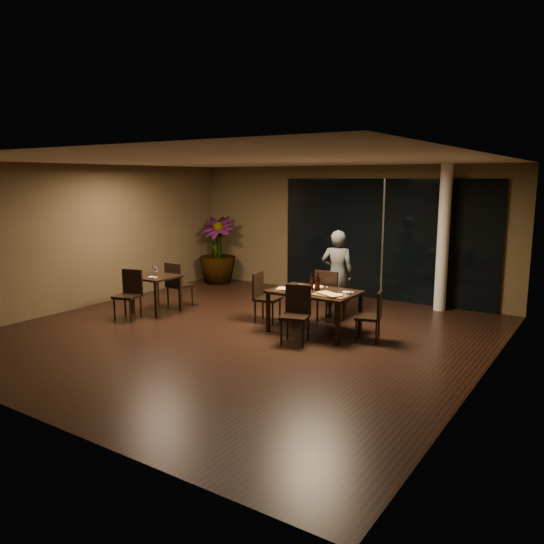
{
  "coord_description": "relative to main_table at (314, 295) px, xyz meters",
  "views": [
    {
      "loc": [
        5.42,
        -7.23,
        2.7
      ],
      "look_at": [
        0.26,
        0.56,
        1.05
      ],
      "focal_mm": 35.0,
      "sensor_mm": 36.0,
      "label": 1
    }
  ],
  "objects": [
    {
      "name": "ceiling",
      "position": [
        -1.0,
        -0.8,
        2.34
      ],
      "size": [
        8.0,
        8.0,
        0.04
      ],
      "primitive_type": "cube",
      "color": "white",
      "rests_on": "wall_back"
    },
    {
      "name": "pizza_board_right",
      "position": [
        0.41,
        -0.22,
        0.08
      ],
      "size": [
        0.63,
        0.34,
        0.01
      ],
      "primitive_type": "cube",
      "rotation": [
        0.0,
        0.0,
        -0.07
      ],
      "color": "#4E3019",
      "rests_on": "main_table"
    },
    {
      "name": "chair_side_far",
      "position": [
        -3.33,
        0.03,
        -0.14
      ],
      "size": [
        0.46,
        0.46,
        0.96
      ],
      "rotation": [
        0.0,
        0.0,
        3.11
      ],
      "color": "black",
      "rests_on": "ground"
    },
    {
      "name": "window_panel",
      "position": [
        0.0,
        3.16,
        0.67
      ],
      "size": [
        5.0,
        0.06,
        2.7
      ],
      "primitive_type": "cube",
      "color": "black",
      "rests_on": "ground"
    },
    {
      "name": "wall_left",
      "position": [
        -5.05,
        -0.8,
        0.82
      ],
      "size": [
        0.1,
        8.0,
        3.0
      ],
      "primitive_type": "cube",
      "color": "#4E4129",
      "rests_on": "ground"
    },
    {
      "name": "main_table",
      "position": [
        0.0,
        0.0,
        0.0
      ],
      "size": [
        1.5,
        1.0,
        0.75
      ],
      "color": "black",
      "rests_on": "ground"
    },
    {
      "name": "napkin_near",
      "position": [
        0.53,
        -0.06,
        0.08
      ],
      "size": [
        0.21,
        0.17,
        0.01
      ],
      "primitive_type": "cube",
      "rotation": [
        0.0,
        0.0,
        0.43
      ],
      "color": "silver",
      "rests_on": "main_table"
    },
    {
      "name": "napkin_far",
      "position": [
        0.56,
        0.18,
        0.08
      ],
      "size": [
        0.2,
        0.14,
        0.01
      ],
      "primitive_type": "cube",
      "rotation": [
        0.0,
        0.0,
        0.21
      ],
      "color": "white",
      "rests_on": "main_table"
    },
    {
      "name": "wine_glass_a",
      "position": [
        -3.48,
        -0.47,
        0.17
      ],
      "size": [
        0.08,
        0.08,
        0.19
      ],
      "primitive_type": null,
      "color": "white",
      "rests_on": "side_table"
    },
    {
      "name": "bottle_c",
      "position": [
        0.02,
        0.09,
        0.24
      ],
      "size": [
        0.07,
        0.07,
        0.32
      ],
      "primitive_type": null,
      "color": "black",
      "rests_on": "main_table"
    },
    {
      "name": "chair_side_near",
      "position": [
        -3.48,
        -1.14,
        -0.14
      ],
      "size": [
        0.54,
        0.54,
        0.95
      ],
      "rotation": [
        0.0,
        0.0,
        0.26
      ],
      "color": "black",
      "rests_on": "ground"
    },
    {
      "name": "bottle_b",
      "position": [
        0.02,
        0.03,
        0.21
      ],
      "size": [
        0.06,
        0.06,
        0.27
      ],
      "primitive_type": null,
      "color": "black",
      "rests_on": "main_table"
    },
    {
      "name": "bottle_a",
      "position": [
        -0.08,
        0.03,
        0.22
      ],
      "size": [
        0.07,
        0.07,
        0.3
      ],
      "primitive_type": null,
      "color": "black",
      "rests_on": "main_table"
    },
    {
      "name": "side_napkin",
      "position": [
        -3.32,
        -0.67,
        0.08
      ],
      "size": [
        0.19,
        0.13,
        0.01
      ],
      "primitive_type": "cube",
      "rotation": [
        0.0,
        0.0,
        0.12
      ],
      "color": "white",
      "rests_on": "side_table"
    },
    {
      "name": "wine_glass_b",
      "position": [
        -3.3,
        -0.58,
        0.17
      ],
      "size": [
        0.08,
        0.08,
        0.18
      ],
      "primitive_type": null,
      "color": "white",
      "rests_on": "side_table"
    },
    {
      "name": "wall_right",
      "position": [
        3.05,
        -0.8,
        0.82
      ],
      "size": [
        0.1,
        8.0,
        3.0
      ],
      "primitive_type": "cube",
      "color": "#4E4129",
      "rests_on": "ground"
    },
    {
      "name": "column",
      "position": [
        1.4,
        2.85,
        0.82
      ],
      "size": [
        0.24,
        0.24,
        3.0
      ],
      "primitive_type": "cylinder",
      "color": "white",
      "rests_on": "ground"
    },
    {
      "name": "chair_main_far",
      "position": [
        -0.08,
        0.73,
        -0.11
      ],
      "size": [
        0.47,
        0.47,
        1.01
      ],
      "rotation": [
        0.0,
        0.0,
        3.16
      ],
      "color": "black",
      "rests_on": "ground"
    },
    {
      "name": "ground",
      "position": [
        -1.0,
        -0.8,
        -0.68
      ],
      "size": [
        8.0,
        8.0,
        0.0
      ],
      "primitive_type": "plane",
      "color": "black",
      "rests_on": "ground"
    },
    {
      "name": "oblong_pizza_left",
      "position": [
        -0.35,
        -0.22,
        0.1
      ],
      "size": [
        0.52,
        0.36,
        0.02
      ],
      "primitive_type": null,
      "rotation": [
        0.0,
        0.0,
        0.33
      ],
      "color": "maroon",
      "rests_on": "pizza_board_left"
    },
    {
      "name": "chair_main_right",
      "position": [
        1.09,
        0.04,
        -0.19
      ],
      "size": [
        0.49,
        0.49,
        0.87
      ],
      "rotation": [
        0.0,
        0.0,
        -1.31
      ],
      "color": "black",
      "rests_on": "ground"
    },
    {
      "name": "tumbler_right",
      "position": [
        0.18,
        0.08,
        0.12
      ],
      "size": [
        0.08,
        0.08,
        0.09
      ],
      "primitive_type": "cylinder",
      "color": "white",
      "rests_on": "main_table"
    },
    {
      "name": "chair_main_left",
      "position": [
        -1.15,
        0.09,
        -0.15
      ],
      "size": [
        0.51,
        0.51,
        0.95
      ],
      "rotation": [
        0.0,
        0.0,
        1.75
      ],
      "color": "black",
      "rests_on": "ground"
    },
    {
      "name": "chair_main_near",
      "position": [
        0.03,
        -0.67,
        -0.14
      ],
      "size": [
        0.54,
        0.54,
        0.95
      ],
      "rotation": [
        0.0,
        0.0,
        0.27
      ],
      "color": "black",
      "rests_on": "ground"
    },
    {
      "name": "tumbler_left",
      "position": [
        -0.3,
        0.07,
        0.12
      ],
      "size": [
        0.08,
        0.08,
        0.09
      ],
      "primitive_type": "cylinder",
      "color": "white",
      "rests_on": "main_table"
    },
    {
      "name": "wall_back",
      "position": [
        -1.0,
        3.25,
        0.82
      ],
      "size": [
        8.0,
        0.1,
        3.0
      ],
      "primitive_type": "cube",
      "color": "#4E4129",
      "rests_on": "ground"
    },
    {
      "name": "pizza_board_left",
      "position": [
        -0.35,
        -0.22,
        0.08
      ],
      "size": [
        0.62,
        0.5,
        0.01
      ],
      "primitive_type": "cube",
      "rotation": [
        0.0,
        0.0,
        0.46
      ],
      "color": "#422C15",
      "rests_on": "main_table"
    },
    {
      "name": "potted_plant",
      "position": [
        -4.33,
        2.6,
        0.19
      ],
      "size": [
        1.11,
        1.11,
        1.73
      ],
      "primitive_type": "imported",
      "rotation": [
        0.0,
        0.0,
        0.2
      ],
      "color": "#1F4B19",
      "rests_on": "ground"
    },
    {
      "name": "diner",
      "position": [
        -0.14,
        1.17,
        0.19
      ],
      "size": [
        0.67,
        0.54,
        1.72
      ],
      "primitive_type": "imported",
      "rotation": [
        0.0,
        0.0,
        3.44
      ],
      "color": "#313336",
      "rests_on": "ground"
    },
    {
      "name": "oblong_pizza_right",
      "position": [
        0.41,
        -0.22,
        0.1
      ],
      "size": [
        0.49,
        0.38,
        0.02
      ],
      "primitive_type": null,
      "rotation": [
        0.0,
        0.0,
        -0.45
      ],
      "color": "maroon",
      "rests_on": "pizza_board_right"
    },
    {
      "name": "round_pizza",
      "position": [
        -0.13,
        0.28,
        0.08
      ],
      "size": [
        0.27,
        0.27,
        0.01
      ],
      "primitive_type": "cylinder",
      "color": "red",
      "rests_on": "main_table"
    },
    {
      "name": "wall_front",
      "position": [
        -1.0,
        -4.85,
        0.82
      ],
      "size": [
        8.0,
        0.1,
        3.0
      ],
      "primitive_type": "cube",
      "color": "#4E4129",
      "rests_on": "ground"
    },
    {
      "name": "side_table",
      "position": [
        -3.4,
        -0.5,
        -0.05
      ],
      "size": [
        0.8,
        0.8,
        0.75
      ],
      "color": "black",
      "rests_on": "ground"
    }
  ]
}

